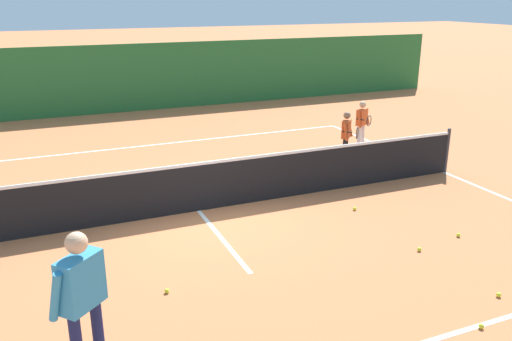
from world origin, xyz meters
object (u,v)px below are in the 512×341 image
Objects in this scene: tennis_ball_0 at (167,291)px; tennis_ball_3 at (458,235)px; tennis_ball_4 at (355,209)px; tennis_net at (198,186)px; tennis_ball_8 at (481,326)px; student_0 at (347,132)px; tennis_ball_7 at (419,249)px; instructor at (82,291)px; student_1 at (362,120)px; tennis_ball_2 at (499,295)px.

tennis_ball_3 is at bearing -2.09° from tennis_ball_0.
tennis_ball_0 is at bearing 177.91° from tennis_ball_3.
tennis_net is at bearing 157.44° from tennis_ball_4.
student_0 is at bearing 71.83° from tennis_ball_8.
tennis_ball_0 is at bearing 145.44° from tennis_ball_8.
student_0 is 18.69× the size of tennis_ball_7.
instructor is 24.93× the size of tennis_ball_0.
student_1 is at bearing 39.69° from instructor.
tennis_net reaches higher than tennis_ball_3.
tennis_net is at bearing 64.39° from tennis_ball_0.
tennis_ball_8 is (-3.26, -7.58, -0.73)m from student_1.
student_0 is at bearing 72.10° from tennis_ball_7.
tennis_ball_3 is 1.97m from tennis_ball_4.
student_1 is at bearing 73.42° from tennis_ball_3.
instructor reaches higher than student_1.
student_1 is 18.71× the size of tennis_ball_7.
tennis_ball_4 is at bearing 120.00° from tennis_ball_3.
instructor is 1.99m from tennis_ball_0.
tennis_ball_2 is at bearing -6.51° from instructor.
student_0 is at bearing -138.57° from student_1.
tennis_ball_2 is 1.00× the size of tennis_ball_8.
instructor is 24.93× the size of tennis_ball_7.
instructor is 6.40m from tennis_ball_3.
tennis_ball_8 is at bearing -149.33° from tennis_ball_2.
tennis_ball_3 is 1.00× the size of tennis_ball_8.
tennis_ball_0 is at bearing -159.51° from tennis_ball_4.
tennis_ball_7 is at bearing 9.95° from instructor.
instructor is at bearing -140.60° from student_0.
student_0 is 4.54m from tennis_ball_3.
tennis_ball_7 is at bearing -4.98° from tennis_ball_0.
student_1 is 4.59m from tennis_ball_4.
tennis_net is 4.76m from tennis_ball_3.
tennis_ball_7 is (-2.59, -5.59, -0.73)m from student_1.
tennis_ball_7 is (-0.10, 1.53, 0.00)m from tennis_ball_2.
tennis_ball_4 is at bearing -22.56° from tennis_net.
student_0 reaches higher than tennis_net.
tennis_ball_3 is (-0.52, -4.45, -0.73)m from student_0.
tennis_ball_2 is (-1.39, -6.15, -0.73)m from student_0.
tennis_ball_7 is at bearing -107.90° from student_0.
tennis_ball_3 is at bearing -106.58° from student_1.
student_0 is at bearing 39.40° from instructor.
tennis_ball_4 is at bearing -125.02° from student_1.
tennis_ball_0 is 1.00× the size of tennis_ball_7.
student_0 reaches higher than tennis_ball_8.
student_1 is at bearing 54.98° from tennis_ball_4.
instructor is at bearing 173.49° from tennis_ball_2.
tennis_ball_2 is at bearing -24.29° from tennis_ball_0.
tennis_ball_0 is 1.00× the size of tennis_ball_4.
student_1 is 18.71× the size of tennis_ball_8.
tennis_ball_2 is at bearing -88.17° from tennis_ball_4.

